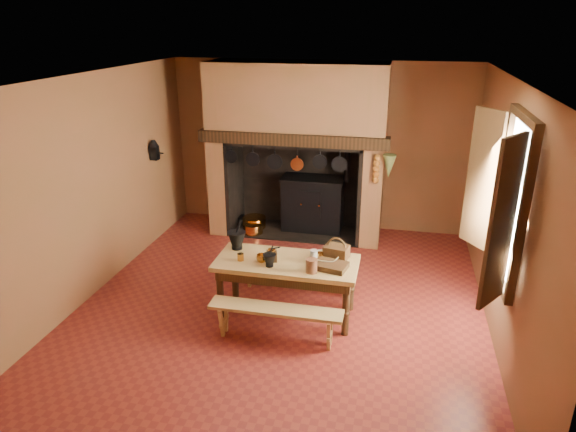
% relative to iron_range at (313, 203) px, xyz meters
% --- Properties ---
extents(floor, '(5.50, 5.50, 0.00)m').
position_rel_iron_range_xyz_m(floor, '(0.04, -2.45, -0.48)').
color(floor, maroon).
rests_on(floor, ground).
extents(ceiling, '(5.50, 5.50, 0.00)m').
position_rel_iron_range_xyz_m(ceiling, '(0.04, -2.45, 2.32)').
color(ceiling, silver).
rests_on(ceiling, back_wall).
extents(back_wall, '(5.00, 0.02, 2.80)m').
position_rel_iron_range_xyz_m(back_wall, '(0.04, 0.30, 0.92)').
color(back_wall, brown).
rests_on(back_wall, floor).
extents(wall_left, '(0.02, 5.50, 2.80)m').
position_rel_iron_range_xyz_m(wall_left, '(-2.46, -2.45, 0.92)').
color(wall_left, brown).
rests_on(wall_left, floor).
extents(wall_right, '(0.02, 5.50, 2.80)m').
position_rel_iron_range_xyz_m(wall_right, '(2.54, -2.45, 0.92)').
color(wall_right, brown).
rests_on(wall_right, floor).
extents(wall_front, '(5.00, 0.02, 2.80)m').
position_rel_iron_range_xyz_m(wall_front, '(0.04, -5.20, 0.92)').
color(wall_front, brown).
rests_on(wall_front, floor).
extents(chimney_breast, '(2.95, 0.96, 2.80)m').
position_rel_iron_range_xyz_m(chimney_breast, '(-0.26, -0.14, 1.33)').
color(chimney_breast, brown).
rests_on(chimney_breast, floor).
extents(iron_range, '(1.12, 0.55, 1.60)m').
position_rel_iron_range_xyz_m(iron_range, '(0.00, 0.00, 0.00)').
color(iron_range, black).
rests_on(iron_range, floor).
extents(hearth_pans, '(0.51, 0.62, 0.20)m').
position_rel_iron_range_xyz_m(hearth_pans, '(-1.01, -0.23, -0.39)').
color(hearth_pans, '#BB782B').
rests_on(hearth_pans, floor).
extents(hanging_pans, '(1.92, 0.29, 0.27)m').
position_rel_iron_range_xyz_m(hanging_pans, '(-0.30, -0.64, 0.88)').
color(hanging_pans, black).
rests_on(hanging_pans, chimney_breast).
extents(onion_string, '(0.12, 0.10, 0.46)m').
position_rel_iron_range_xyz_m(onion_string, '(1.04, -0.66, 0.85)').
color(onion_string, '#B27420').
rests_on(onion_string, chimney_breast).
extents(herb_bunch, '(0.20, 0.20, 0.35)m').
position_rel_iron_range_xyz_m(herb_bunch, '(1.22, -0.66, 0.90)').
color(herb_bunch, '#56622E').
rests_on(herb_bunch, chimney_breast).
extents(window, '(0.39, 1.75, 1.76)m').
position_rel_iron_range_xyz_m(window, '(2.39, -2.85, 1.22)').
color(window, white).
rests_on(window, wall_right).
extents(wall_coffee_mill, '(0.23, 0.16, 0.31)m').
position_rel_iron_range_xyz_m(wall_coffee_mill, '(-2.38, -0.90, 1.03)').
color(wall_coffee_mill, black).
rests_on(wall_coffee_mill, wall_left).
extents(work_table, '(1.68, 0.75, 0.73)m').
position_rel_iron_range_xyz_m(work_table, '(0.15, -2.74, 0.13)').
color(work_table, tan).
rests_on(work_table, floor).
extents(bench_front, '(1.50, 0.26, 0.42)m').
position_rel_iron_range_xyz_m(bench_front, '(0.15, -3.31, -0.17)').
color(bench_front, tan).
rests_on(bench_front, floor).
extents(bench_back, '(1.58, 0.28, 0.45)m').
position_rel_iron_range_xyz_m(bench_back, '(0.15, -2.13, -0.15)').
color(bench_back, tan).
rests_on(bench_back, floor).
extents(mortar_large, '(0.23, 0.23, 0.38)m').
position_rel_iron_range_xyz_m(mortar_large, '(-0.53, -2.55, 0.37)').
color(mortar_large, black).
rests_on(mortar_large, work_table).
extents(mortar_small, '(0.15, 0.15, 0.26)m').
position_rel_iron_range_xyz_m(mortar_small, '(-0.01, -2.93, 0.33)').
color(mortar_small, black).
rests_on(mortar_small, work_table).
extents(coffee_grinder, '(0.18, 0.15, 0.19)m').
position_rel_iron_range_xyz_m(coffee_grinder, '(-0.02, -2.78, 0.32)').
color(coffee_grinder, '#342210').
rests_on(coffee_grinder, work_table).
extents(brass_mug_a, '(0.09, 0.09, 0.09)m').
position_rel_iron_range_xyz_m(brass_mug_a, '(-0.39, -2.85, 0.29)').
color(brass_mug_a, '#BB782B').
rests_on(brass_mug_a, work_table).
extents(brass_mug_b, '(0.11, 0.11, 0.09)m').
position_rel_iron_range_xyz_m(brass_mug_b, '(0.53, -2.64, 0.29)').
color(brass_mug_b, '#BB782B').
rests_on(brass_mug_b, work_table).
extents(mixing_bowl, '(0.35, 0.35, 0.08)m').
position_rel_iron_range_xyz_m(mixing_bowl, '(0.60, -2.65, 0.28)').
color(mixing_bowl, '#C0BC94').
rests_on(mixing_bowl, work_table).
extents(stoneware_crock, '(0.16, 0.16, 0.16)m').
position_rel_iron_range_xyz_m(stoneware_crock, '(0.49, -2.97, 0.33)').
color(stoneware_crock, brown).
rests_on(stoneware_crock, work_table).
extents(glass_jar, '(0.12, 0.12, 0.15)m').
position_rel_iron_range_xyz_m(glass_jar, '(0.47, -2.71, 0.32)').
color(glass_jar, beige).
rests_on(glass_jar, work_table).
extents(wicker_basket, '(0.32, 0.26, 0.27)m').
position_rel_iron_range_xyz_m(wicker_basket, '(0.71, -2.55, 0.33)').
color(wicker_basket, '#4C3117').
rests_on(wicker_basket, work_table).
extents(wooden_tray, '(0.42, 0.34, 0.06)m').
position_rel_iron_range_xyz_m(wooden_tray, '(0.68, -2.83, 0.28)').
color(wooden_tray, '#342210').
rests_on(wooden_tray, work_table).
extents(brass_cup, '(0.14, 0.14, 0.10)m').
position_rel_iron_range_xyz_m(brass_cup, '(-0.13, -2.84, 0.29)').
color(brass_cup, '#BB782B').
rests_on(brass_cup, work_table).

